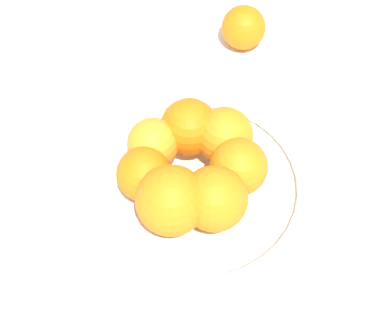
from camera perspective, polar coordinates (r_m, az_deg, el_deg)
ground_plane at (r=0.83m, az=0.00°, el=-2.97°), size 4.00×4.00×0.00m
fruit_bowl at (r=0.82m, az=0.00°, el=-2.27°), size 0.29×0.29×0.04m
orange_pile at (r=0.77m, az=0.08°, el=-0.39°), size 0.19×0.18×0.08m
stray_orange at (r=1.00m, az=4.60°, el=11.88°), size 0.07×0.07×0.07m
drinking_glass at (r=1.00m, az=-9.07°, el=12.45°), size 0.06×0.06×0.10m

